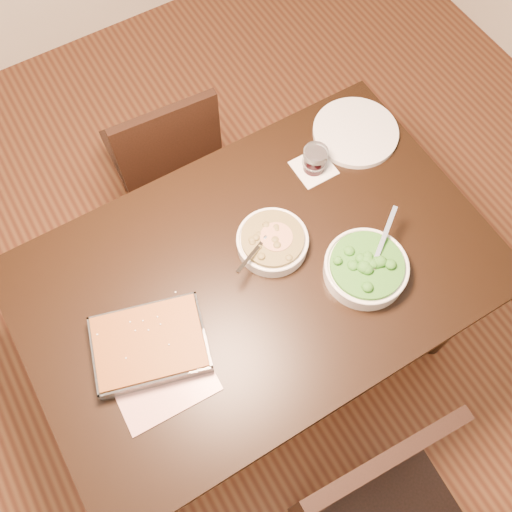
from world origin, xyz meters
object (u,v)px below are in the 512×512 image
broccoli_bowl (366,268)px  dinner_plate (355,132)px  stew_bowl (272,241)px  chair_far (166,155)px  baking_dish (150,344)px  wine_tumbler (315,159)px  table (258,285)px

broccoli_bowl → dinner_plate: broccoli_bowl is taller
stew_bowl → chair_far: 0.75m
baking_dish → wine_tumbler: size_ratio=4.07×
table → wine_tumbler: wine_tumbler is taller
table → dinner_plate: size_ratio=4.90×
table → broccoli_bowl: (0.27, -0.16, 0.13)m
stew_bowl → broccoli_bowl: 0.29m
stew_bowl → wine_tumbler: bearing=33.2°
baking_dish → chair_far: bearing=79.5°
table → chair_far: chair_far is taller
table → baking_dish: size_ratio=3.88×
wine_tumbler → chair_far: size_ratio=0.11×
baking_dish → stew_bowl: bearing=28.4°
table → wine_tumbler: (0.35, 0.23, 0.14)m
stew_bowl → baking_dish: size_ratio=0.63×
wine_tumbler → dinner_plate: bearing=12.6°
stew_bowl → dinner_plate: stew_bowl is taller
dinner_plate → table: bearing=-153.5°
chair_far → stew_bowl: bearing=99.6°
baking_dish → broccoli_bowl: bearing=5.9°
broccoli_bowl → wine_tumbler: size_ratio=2.88×
wine_tumbler → chair_far: 0.69m
stew_bowl → baking_dish: 0.47m
table → stew_bowl: bearing=33.3°
broccoli_bowl → chair_far: bearing=105.9°
baking_dish → chair_far: (0.39, 0.77, -0.32)m
broccoli_bowl → chair_far: size_ratio=0.31×
chair_far → table: bearing=92.7°
table → broccoli_bowl: size_ratio=5.47×
stew_bowl → wine_tumbler: size_ratio=2.58×
table → broccoli_bowl: 0.34m
table → baking_dish: bearing=-173.3°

